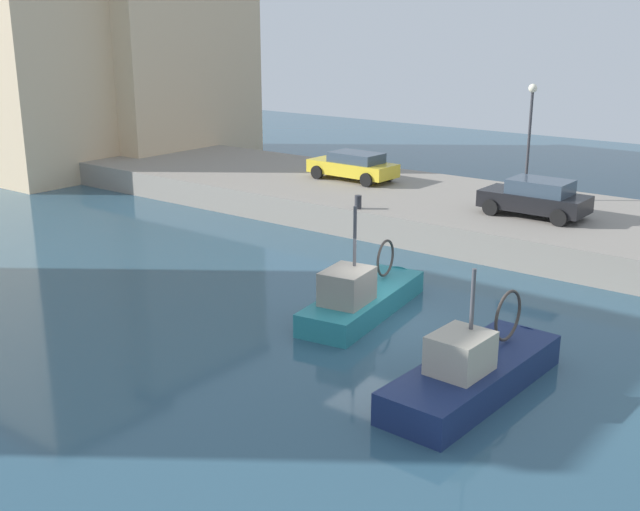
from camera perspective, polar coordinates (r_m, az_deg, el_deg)
water_surface at (r=23.36m, az=4.45°, el=-4.88°), size 80.00×80.00×0.00m
quay_wall at (r=32.98m, az=15.53°, el=2.11°), size 9.00×56.00×1.20m
fishing_boat_navy at (r=19.76m, az=11.40°, el=-8.96°), size 6.62×2.24×3.97m
fishing_boat_teal at (r=24.28m, az=3.40°, el=-3.60°), size 6.42×2.46×4.20m
parked_car_black at (r=31.71m, az=15.29°, el=4.05°), size 2.03×4.05×1.46m
parked_car_yellow at (r=37.66m, az=2.43°, el=6.49°), size 2.04×4.35×1.33m
mooring_bollard_mid at (r=31.97m, az=2.76°, el=3.87°), size 0.28×0.28×0.55m
quay_streetlamp at (r=34.15m, az=14.92°, el=9.24°), size 0.36×0.36×4.83m
waterfront_building_west_mid at (r=46.91m, az=-18.84°, el=14.91°), size 8.79×6.46×15.53m
waterfront_building_central at (r=50.82m, az=-12.14°, el=14.49°), size 10.62×9.25×13.79m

